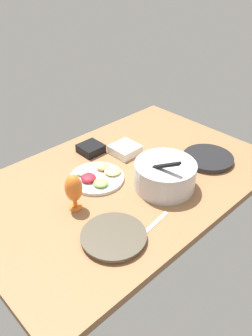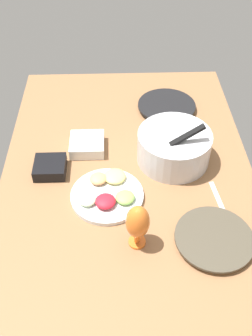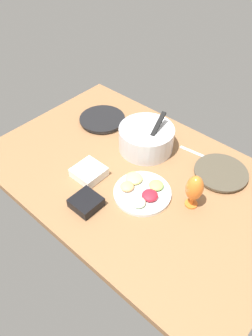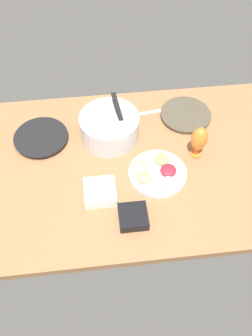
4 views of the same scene
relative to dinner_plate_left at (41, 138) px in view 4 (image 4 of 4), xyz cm
name	(u,v)px [view 4 (image 4 of 4)]	position (x,y,z in cm)	size (l,w,h in cm)	color
ground_plane	(132,165)	(45.65, -20.70, -3.49)	(160.00, 104.00, 4.00)	#8C603D
dinner_plate_left	(41,138)	(0.00, 0.00, 0.00)	(28.28, 28.28, 2.86)	#4C4C51
dinner_plate_right	(186,115)	(78.79, 8.16, -0.13)	(27.73, 27.73, 2.62)	beige
mixing_bowl	(110,126)	(36.10, -1.23, 5.90)	(30.54, 30.54, 20.87)	silver
fruit_platter	(157,172)	(56.58, -29.16, 0.22)	(28.36, 28.36, 4.94)	silver
hurricane_glass_orange	(199,140)	(78.41, -18.73, 9.68)	(8.13, 8.13, 18.69)	orange
square_bowl_black	(133,216)	(41.90, -52.64, 1.23)	(12.81, 12.81, 4.88)	black
square_bowl_white	(100,192)	(28.29, -37.94, 1.29)	(14.68, 14.68, 4.99)	white
fork_by_right_plate	(149,112)	(59.25, 13.77, -1.19)	(18.00, 1.80, 0.60)	silver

